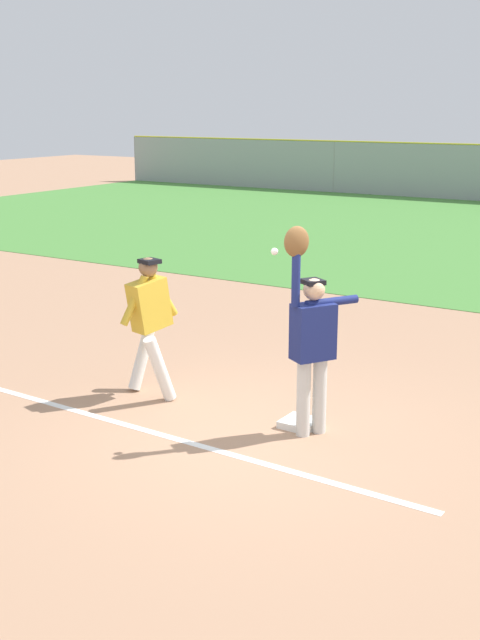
{
  "coord_description": "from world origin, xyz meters",
  "views": [
    {
      "loc": [
        4.08,
        -6.97,
        3.44
      ],
      "look_at": [
        -0.7,
        0.73,
        1.05
      ],
      "focal_mm": 45.52,
      "sensor_mm": 36.0,
      "label": 1
    }
  ],
  "objects_px": {
    "fielder": "(311,335)",
    "baseball": "(275,251)",
    "parked_car_black": "(427,170)",
    "runner": "(150,317)",
    "first_base": "(300,423)"
  },
  "relations": [
    {
      "from": "baseball",
      "to": "parked_car_black",
      "type": "bearing_deg",
      "value": 106.15
    },
    {
      "from": "first_base",
      "to": "parked_car_black",
      "type": "distance_m",
      "value": 29.22
    },
    {
      "from": "fielder",
      "to": "baseball",
      "type": "relative_size",
      "value": 30.81
    },
    {
      "from": "parked_car_black",
      "to": "baseball",
      "type": "bearing_deg",
      "value": -73.91
    },
    {
      "from": "baseball",
      "to": "runner",
      "type": "bearing_deg",
      "value": 170.45
    },
    {
      "from": "baseball",
      "to": "parked_car_black",
      "type": "distance_m",
      "value": 29.58
    },
    {
      "from": "fielder",
      "to": "runner",
      "type": "relative_size",
      "value": 1.33
    },
    {
      "from": "fielder",
      "to": "runner",
      "type": "distance_m",
      "value": 2.2
    },
    {
      "from": "runner",
      "to": "baseball",
      "type": "distance_m",
      "value": 2.17
    },
    {
      "from": "parked_car_black",
      "to": "first_base",
      "type": "bearing_deg",
      "value": -73.45
    },
    {
      "from": "parked_car_black",
      "to": "runner",
      "type": "bearing_deg",
      "value": -77.34
    },
    {
      "from": "runner",
      "to": "baseball",
      "type": "xyz_separation_m",
      "value": [
        1.89,
        -0.32,
        1.02
      ]
    },
    {
      "from": "runner",
      "to": "baseball",
      "type": "height_order",
      "value": "baseball"
    },
    {
      "from": "first_base",
      "to": "parked_car_black",
      "type": "xyz_separation_m",
      "value": [
        -8.35,
        28.0,
        0.63
      ]
    },
    {
      "from": "runner",
      "to": "baseball",
      "type": "relative_size",
      "value": 23.24
    }
  ]
}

